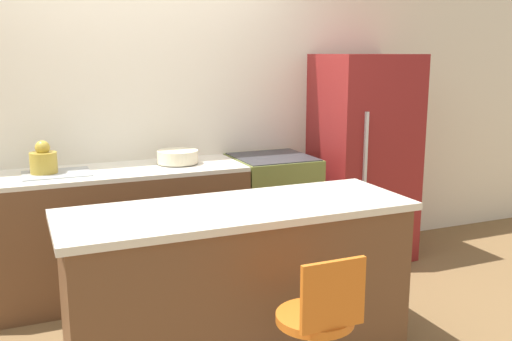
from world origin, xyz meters
TOP-DOWN VIEW (x-y plane):
  - ground_plane at (0.00, 0.00)m, footprint 14.00×14.00m
  - wall_back at (0.00, 0.66)m, footprint 8.00×0.06m
  - back_counter at (-0.29, 0.32)m, footprint 1.91×0.61m
  - kitchen_island at (0.21, -0.92)m, footprint 1.90×0.67m
  - oven_range at (0.98, 0.32)m, footprint 0.61×0.62m
  - refrigerator at (1.81, 0.30)m, footprint 0.74×0.67m
  - kettle at (-0.70, 0.35)m, footprint 0.18×0.18m
  - mixing_bowl at (0.23, 0.35)m, footprint 0.30×0.30m

SIDE VIEW (x-z plane):
  - ground_plane at x=0.00m, z-range 0.00..0.00m
  - back_counter at x=-0.29m, z-range 0.00..0.92m
  - kitchen_island at x=0.21m, z-range 0.00..0.91m
  - oven_range at x=0.98m, z-range 0.00..0.92m
  - refrigerator at x=1.81m, z-range 0.00..1.70m
  - mixing_bowl at x=0.23m, z-range 0.92..1.01m
  - kettle at x=-0.70m, z-range 0.90..1.12m
  - wall_back at x=0.00m, z-range 0.00..2.60m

